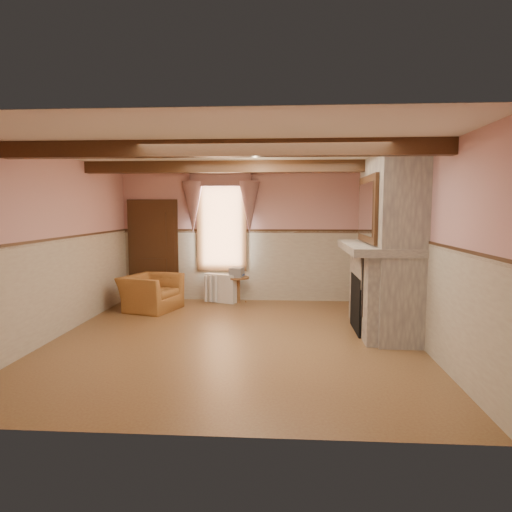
# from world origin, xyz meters

# --- Properties ---
(floor) EXTENTS (5.50, 6.00, 0.01)m
(floor) POSITION_xyz_m (0.00, 0.00, 0.00)
(floor) COLOR brown
(floor) RESTS_ON ground
(ceiling) EXTENTS (5.50, 6.00, 0.01)m
(ceiling) POSITION_xyz_m (0.00, 0.00, 2.80)
(ceiling) COLOR silver
(ceiling) RESTS_ON wall_back
(wall_back) EXTENTS (5.50, 0.02, 2.80)m
(wall_back) POSITION_xyz_m (0.00, 3.00, 1.40)
(wall_back) COLOR #CF928F
(wall_back) RESTS_ON floor
(wall_front) EXTENTS (5.50, 0.02, 2.80)m
(wall_front) POSITION_xyz_m (0.00, -3.00, 1.40)
(wall_front) COLOR #CF928F
(wall_front) RESTS_ON floor
(wall_left) EXTENTS (0.02, 6.00, 2.80)m
(wall_left) POSITION_xyz_m (-2.75, 0.00, 1.40)
(wall_left) COLOR #CF928F
(wall_left) RESTS_ON floor
(wall_right) EXTENTS (0.02, 6.00, 2.80)m
(wall_right) POSITION_xyz_m (2.75, 0.00, 1.40)
(wall_right) COLOR #CF928F
(wall_right) RESTS_ON floor
(wainscot) EXTENTS (5.50, 6.00, 1.50)m
(wainscot) POSITION_xyz_m (0.00, 0.00, 0.75)
(wainscot) COLOR beige
(wainscot) RESTS_ON floor
(chair_rail) EXTENTS (5.50, 6.00, 0.08)m
(chair_rail) POSITION_xyz_m (0.00, 0.00, 1.50)
(chair_rail) COLOR black
(chair_rail) RESTS_ON wainscot
(firebox) EXTENTS (0.20, 0.95, 0.90)m
(firebox) POSITION_xyz_m (2.00, 0.60, 0.45)
(firebox) COLOR black
(firebox) RESTS_ON floor
(armchair) EXTENTS (1.19, 1.28, 0.68)m
(armchair) POSITION_xyz_m (-1.85, 1.88, 0.34)
(armchair) COLOR #9E662D
(armchair) RESTS_ON floor
(side_table) EXTENTS (0.59, 0.59, 0.55)m
(side_table) POSITION_xyz_m (-0.22, 2.70, 0.28)
(side_table) COLOR brown
(side_table) RESTS_ON floor
(book_stack) EXTENTS (0.30, 0.35, 0.20)m
(book_stack) POSITION_xyz_m (-0.25, 2.68, 0.65)
(book_stack) COLOR #B7AD8C
(book_stack) RESTS_ON side_table
(radiator) EXTENTS (0.72, 0.42, 0.60)m
(radiator) POSITION_xyz_m (-0.60, 2.70, 0.30)
(radiator) COLOR white
(radiator) RESTS_ON floor
(bowl) EXTENTS (0.36, 0.36, 0.09)m
(bowl) POSITION_xyz_m (2.24, 0.57, 1.46)
(bowl) COLOR brown
(bowl) RESTS_ON mantel
(mantel_clock) EXTENTS (0.14, 0.24, 0.20)m
(mantel_clock) POSITION_xyz_m (2.24, 1.15, 1.52)
(mantel_clock) COLOR black
(mantel_clock) RESTS_ON mantel
(oil_lamp) EXTENTS (0.11, 0.11, 0.28)m
(oil_lamp) POSITION_xyz_m (2.24, 0.87, 1.56)
(oil_lamp) COLOR gold
(oil_lamp) RESTS_ON mantel
(candle_red) EXTENTS (0.06, 0.06, 0.16)m
(candle_red) POSITION_xyz_m (2.24, -0.08, 1.50)
(candle_red) COLOR #A52C14
(candle_red) RESTS_ON mantel
(jar_yellow) EXTENTS (0.06, 0.06, 0.12)m
(jar_yellow) POSITION_xyz_m (2.24, 0.03, 1.48)
(jar_yellow) COLOR gold
(jar_yellow) RESTS_ON mantel
(fireplace) EXTENTS (0.85, 2.00, 2.80)m
(fireplace) POSITION_xyz_m (2.42, 0.60, 1.40)
(fireplace) COLOR gray
(fireplace) RESTS_ON floor
(mantel) EXTENTS (1.05, 2.05, 0.12)m
(mantel) POSITION_xyz_m (2.24, 0.60, 1.36)
(mantel) COLOR gray
(mantel) RESTS_ON fireplace
(overmantel_mirror) EXTENTS (0.06, 1.44, 1.04)m
(overmantel_mirror) POSITION_xyz_m (2.06, 0.60, 1.97)
(overmantel_mirror) COLOR silver
(overmantel_mirror) RESTS_ON fireplace
(door) EXTENTS (1.10, 0.10, 2.10)m
(door) POSITION_xyz_m (-2.10, 2.94, 1.05)
(door) COLOR black
(door) RESTS_ON floor
(window) EXTENTS (1.06, 0.08, 2.02)m
(window) POSITION_xyz_m (-0.60, 2.97, 1.65)
(window) COLOR white
(window) RESTS_ON wall_back
(window_drapes) EXTENTS (1.30, 0.14, 1.40)m
(window_drapes) POSITION_xyz_m (-0.60, 2.88, 2.25)
(window_drapes) COLOR gray
(window_drapes) RESTS_ON wall_back
(ceiling_beam_front) EXTENTS (5.50, 0.18, 0.20)m
(ceiling_beam_front) POSITION_xyz_m (0.00, -1.20, 2.70)
(ceiling_beam_front) COLOR black
(ceiling_beam_front) RESTS_ON ceiling
(ceiling_beam_back) EXTENTS (5.50, 0.18, 0.20)m
(ceiling_beam_back) POSITION_xyz_m (0.00, 1.20, 2.70)
(ceiling_beam_back) COLOR black
(ceiling_beam_back) RESTS_ON ceiling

